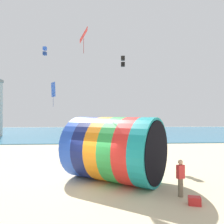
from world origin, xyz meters
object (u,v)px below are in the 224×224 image
bystander_mid_beach (148,144)px  kite_black_box (123,61)px  bystander_near_water (137,149)px  cooler_box (194,201)px  giant_inflatable_tube (114,149)px  kite_blue_diamond (53,90)px  kite_red_diamond (84,35)px  kite_handler (181,178)px  kite_blue_box (45,51)px

bystander_mid_beach → kite_black_box: bearing=-161.9°
bystander_near_water → cooler_box: bystander_near_water is taller
giant_inflatable_tube → kite_black_box: kite_black_box is taller
kite_blue_diamond → kite_black_box: size_ratio=2.41×
kite_red_diamond → bystander_near_water: size_ratio=1.17×
kite_red_diamond → kite_handler: bearing=-52.8°
kite_handler → bystander_near_water: bearing=93.4°
kite_handler → kite_black_box: kite_black_box is taller
kite_blue_box → cooler_box: (11.38, -20.06, -12.26)m
kite_black_box → bystander_near_water: 8.94m
giant_inflatable_tube → kite_black_box: bearing=80.5°
kite_handler → kite_black_box: 14.43m
kite_handler → kite_blue_diamond: kite_blue_diamond is taller
kite_blue_diamond → cooler_box: 18.81m
kite_blue_diamond → bystander_mid_beach: kite_blue_diamond is taller
bystander_mid_beach → bystander_near_water: bearing=-116.8°
giant_inflatable_tube → kite_blue_diamond: kite_blue_diamond is taller
cooler_box → giant_inflatable_tube: bearing=131.2°
kite_black_box → bystander_near_water: (0.98, -2.60, -8.49)m
bystander_near_water → bystander_mid_beach: (1.77, 3.51, 0.04)m
kite_blue_diamond → kite_red_diamond: (3.85, -7.29, 3.44)m
bystander_mid_beach → cooler_box: size_ratio=3.37×
kite_handler → giant_inflatable_tube: bearing=138.1°
kite_black_box → cooler_box: bearing=-82.1°
kite_black_box → kite_blue_box: bearing=142.3°
kite_blue_box → bystander_mid_beach: bearing=-27.9°
giant_inflatable_tube → kite_red_diamond: bearing=117.6°
cooler_box → kite_blue_box: bearing=119.6°
giant_inflatable_tube → bystander_near_water: bearing=68.6°
kite_red_diamond → cooler_box: 13.72m
bystander_near_water → cooler_box: bearing=-85.6°
kite_blue_box → cooler_box: size_ratio=2.28×
kite_handler → bystander_mid_beach: 12.56m
cooler_box → kite_black_box: bearing=97.9°
kite_red_diamond → giant_inflatable_tube: bearing=-62.4°
kite_blue_box → cooler_box: 26.12m
kite_handler → kite_red_diamond: kite_red_diamond is taller
kite_blue_box → kite_red_diamond: 13.89m
kite_red_diamond → bystander_near_water: bearing=26.0°
kite_red_diamond → kite_blue_box: bearing=116.1°
giant_inflatable_tube → kite_handler: (3.00, -2.69, -0.99)m
kite_blue_box → kite_handler: bearing=-59.7°
bystander_near_water → cooler_box: 10.05m
kite_black_box → cooler_box: (1.74, -12.60, -9.18)m
kite_red_diamond → kite_black_box: kite_red_diamond is taller
kite_handler → kite_red_diamond: bearing=127.2°
giant_inflatable_tube → kite_blue_box: size_ratio=5.51×
kite_black_box → kite_handler: bearing=-82.6°
giant_inflatable_tube → kite_blue_diamond: size_ratio=2.42×
kite_black_box → bystander_near_water: kite_black_box is taller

